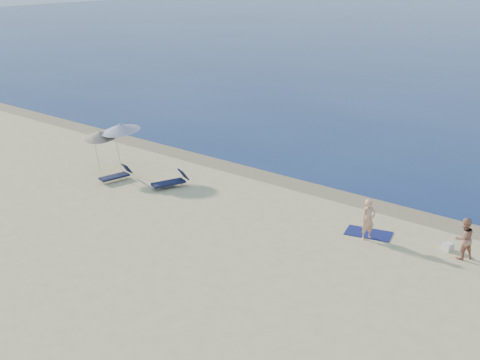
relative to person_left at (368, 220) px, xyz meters
The scene contains 9 objects.
wet_sand_strip 4.71m from the person_left, 133.83° to the left, with size 240.00×1.60×0.00m, color #847254.
person_left is the anchor object (origin of this frame).
person_right 3.50m from the person_left, 11.31° to the left, with size 0.76×0.59×1.56m, color #B4775F.
beach_towel 0.93m from the person_left, 109.68° to the left, with size 1.77×0.99×0.03m, color #0F154F.
white_bag 3.05m from the person_left, 19.64° to the left, with size 0.34×0.29×0.29m, color silver.
umbrella_near 13.69m from the person_left, behind, with size 2.61×2.62×2.59m.
umbrella_far 14.42m from the person_left, behind, with size 2.01×2.03×2.25m.
lounger_left 12.80m from the person_left, behind, with size 0.84×1.69×0.71m.
lounger_right 9.96m from the person_left, behind, with size 1.18×1.85×0.78m.
Camera 1 is at (12.56, -3.48, 10.17)m, focal length 45.00 mm.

